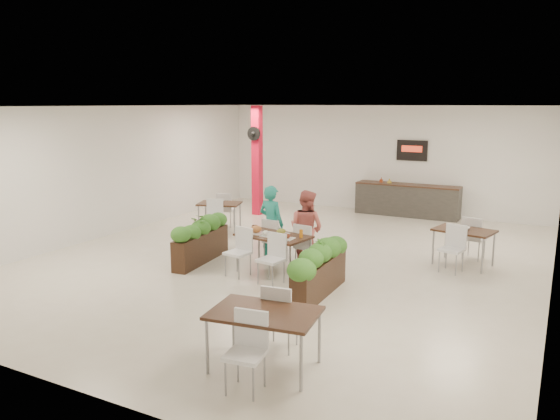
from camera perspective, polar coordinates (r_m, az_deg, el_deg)
The scene contains 12 objects.
ground at distance 11.68m, azimuth 1.05°, elevation -5.13°, with size 12.00×12.00×0.00m, color beige.
room_shell at distance 11.28m, azimuth 1.09°, elevation 4.71°, with size 10.10×12.10×3.22m.
red_column at distance 16.06m, azimuth -2.42°, elevation 5.31°, with size 0.40×0.41×3.20m.
service_counter at distance 16.42m, azimuth 13.14°, elevation 1.10°, with size 3.00×0.64×2.20m.
main_table at distance 10.63m, azimuth -0.75°, elevation -3.20°, with size 1.51×1.79×0.92m.
diner_man at distance 11.33m, azimuth -0.91°, elevation -1.44°, with size 0.59×0.38×1.61m, color teal.
diner_woman at distance 10.99m, azimuth 2.76°, elevation -1.96°, with size 0.76×0.59×1.57m, color #D4655E.
planter_left at distance 11.48m, azimuth -8.26°, elevation -2.88°, with size 0.58×1.95×1.02m.
planter_right at distance 9.41m, azimuth 4.16°, elevation -6.03°, with size 0.44×1.93×1.00m.
side_table_a at distance 14.10m, azimuth -6.33°, elevation 0.23°, with size 1.23×1.67×0.92m.
side_table_b at distance 11.69m, azimuth 18.67°, elevation -2.54°, with size 1.26×1.67×0.92m.
side_table_c at distance 6.86m, azimuth -1.64°, elevation -11.45°, with size 1.43×1.66×0.92m.
Camera 1 is at (5.04, -10.02, 3.27)m, focal length 35.00 mm.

